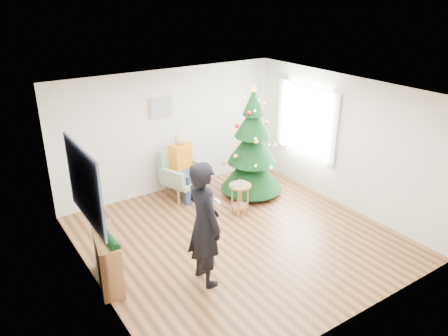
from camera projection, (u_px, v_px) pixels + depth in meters
floor at (238, 237)px, 7.74m from camera, size 5.00×5.00×0.00m
ceiling at (240, 92)px, 6.73m from camera, size 5.00×5.00×0.00m
wall_back at (170, 131)px, 9.15m from camera, size 5.00×0.00×5.00m
wall_front at (358, 236)px, 5.32m from camera, size 5.00×0.00×5.00m
wall_left at (90, 209)px, 5.95m from camera, size 0.00×5.00×5.00m
wall_right at (343, 142)px, 8.51m from camera, size 0.00×5.00×5.00m
window_panel at (307, 120)px, 9.19m from camera, size 0.04×1.30×1.40m
curtains at (306, 121)px, 9.17m from camera, size 0.05×1.75×1.50m
christmas_tree at (252, 147)px, 8.98m from camera, size 1.30×1.30×2.36m
stool at (240, 199)px, 8.38m from camera, size 0.42×0.42×0.64m
laptop at (240, 184)px, 8.26m from camera, size 0.41×0.34×0.03m
armchair at (183, 179)px, 9.10m from camera, size 0.99×0.96×1.04m
seated_person at (184, 166)px, 8.95m from camera, size 0.57×0.73×1.36m
standing_man at (204, 224)px, 6.26m from camera, size 0.47×0.71×1.92m
game_controller at (217, 201)px, 6.22m from camera, size 0.04×0.13×0.04m
console at (108, 259)px, 6.43m from camera, size 0.50×1.04×0.80m
garland at (105, 234)px, 6.27m from camera, size 0.14×0.90×0.14m
tapestry at (84, 184)px, 6.11m from camera, size 0.03×1.50×1.15m
framed_picture at (161, 107)px, 8.81m from camera, size 0.52×0.05×0.42m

